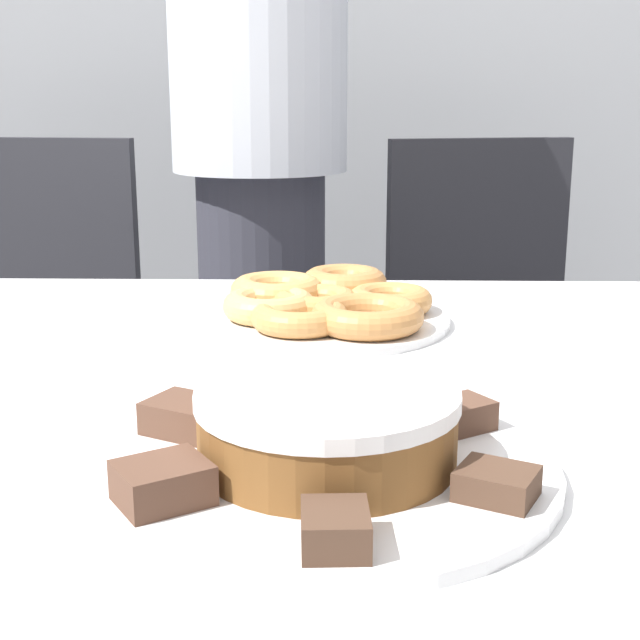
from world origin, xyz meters
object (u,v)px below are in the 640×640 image
office_chair_left (26,374)px  plate_cake (327,468)px  office_chair_right (499,378)px  plate_donuts (316,319)px  person_standing (260,139)px  frosted_cake (327,425)px

office_chair_left → plate_cake: bearing=-53.5°
office_chair_right → plate_donuts: (-0.35, -0.69, 0.29)m
office_chair_right → plate_cake: bearing=-119.9°
person_standing → office_chair_left: person_standing is taller
office_chair_left → person_standing: bearing=8.8°
office_chair_left → plate_cake: (0.64, -1.13, 0.29)m
plate_cake → plate_donuts: (-0.02, 0.44, 0.00)m
office_chair_left → frosted_cake: size_ratio=4.75×
plate_donuts → office_chair_right: bearing=62.7°
person_standing → office_chair_left: (-0.49, -0.01, -0.47)m
plate_cake → frosted_cake: frosted_cake is taller
person_standing → office_chair_right: 0.68m
office_chair_right → frosted_cake: size_ratio=4.75×
plate_donuts → plate_cake: bearing=-87.3°
person_standing → frosted_cake: size_ratio=8.99×
person_standing → office_chair_left: 0.68m
person_standing → office_chair_right: (0.48, -0.02, -0.47)m
person_standing → plate_donuts: size_ratio=5.30×
office_chair_left → office_chair_right: 0.97m
plate_donuts → frosted_cake: frosted_cake is taller
plate_cake → plate_donuts: size_ratio=1.04×
plate_cake → frosted_cake: (0.00, 0.00, 0.03)m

